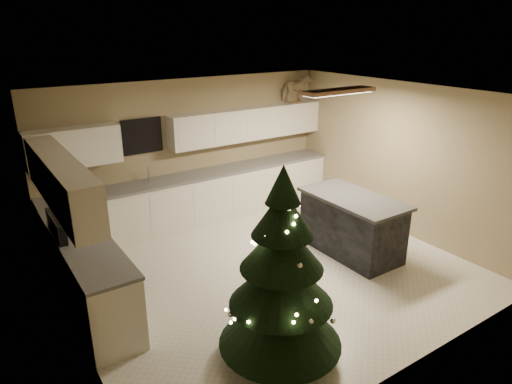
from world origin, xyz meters
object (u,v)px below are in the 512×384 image
(christmas_tree, at_px, (281,285))
(rocking_horse, at_px, (297,88))
(island, at_px, (351,224))
(toddler, at_px, (278,234))
(bar_stool, at_px, (290,222))

(christmas_tree, bearing_deg, rocking_horse, 50.00)
(rocking_horse, bearing_deg, island, 159.32)
(island, distance_m, toddler, 1.19)
(island, bearing_deg, toddler, 152.80)
(bar_stool, height_order, christmas_tree, christmas_tree)
(bar_stool, distance_m, toddler, 0.37)
(island, height_order, christmas_tree, christmas_tree)
(island, height_order, toddler, island)
(bar_stool, relative_size, toddler, 0.81)
(toddler, bearing_deg, christmas_tree, -172.52)
(christmas_tree, height_order, toddler, christmas_tree)
(bar_stool, distance_m, christmas_tree, 2.71)
(christmas_tree, xyz_separation_m, rocking_horse, (3.29, 3.92, 1.37))
(bar_stool, bearing_deg, island, -43.05)
(bar_stool, xyz_separation_m, rocking_horse, (1.58, 1.88, 1.82))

